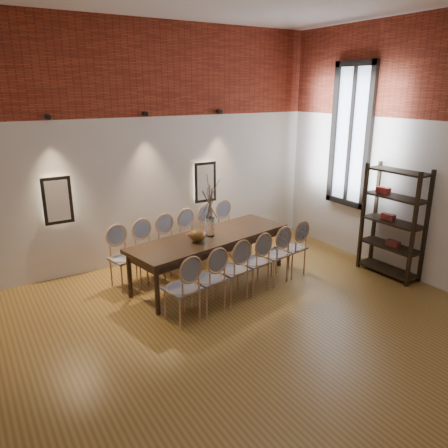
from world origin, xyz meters
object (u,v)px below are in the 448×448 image
vase (210,227)px  book (198,235)px  chair_near_e (273,254)px  shelving_rack (393,222)px  chair_near_a (182,288)px  chair_near_b (208,279)px  chair_near_f (291,247)px  chair_far_b (150,251)px  chair_far_c (172,245)px  chair_near_c (232,270)px  chair_near_d (253,262)px  chair_far_e (213,233)px  chair_far_d (193,239)px  dining_table (211,258)px  chair_far_a (125,258)px  chair_far_f (231,228)px  bowl (197,235)px

vase → book: (-0.15, 0.12, -0.14)m
vase → book: vase is taller
chair_near_e → shelving_rack: bearing=-33.6°
vase → book: bearing=140.3°
chair_near_a → chair_near_b: size_ratio=1.00×
book → chair_near_f: bearing=-23.4°
chair_far_b → chair_far_c: same height
chair_near_c → chair_near_d: bearing=-0.0°
chair_far_c → chair_far_e: size_ratio=1.00×
chair_near_c → book: bearing=83.9°
chair_far_d → chair_near_f: bearing=122.2°
dining_table → chair_far_a: size_ratio=2.86×
chair_near_f → chair_far_f: size_ratio=1.00×
shelving_rack → chair_far_a: bearing=152.9°
chair_near_a → chair_near_d: (1.32, 0.26, 0.00)m
chair_near_b → chair_near_c: (0.44, 0.09, 0.00)m
chair_near_b → chair_near_d: same height
chair_near_c → dining_table: bearing=72.5°
chair_near_f → shelving_rack: size_ratio=0.52×
chair_near_f → chair_far_b: same height
chair_far_a → chair_far_f: 2.24m
dining_table → chair_far_c: bearing=107.5°
chair_far_b → book: chair_far_b is taller
chair_far_d → chair_far_f: same height
chair_near_a → chair_near_d: same height
chair_near_a → book: (0.80, 1.04, 0.30)m
chair_far_a → shelving_rack: (3.85, -1.80, 0.43)m
chair_far_c → chair_far_f: 1.34m
chair_near_c → chair_far_b: same height
shelving_rack → chair_near_f: bearing=146.7°
dining_table → book: 0.44m
chair_far_a → chair_far_e: (1.76, 0.35, 0.00)m
chair_near_f → bowl: chair_near_f is taller
chair_near_c → chair_far_a: 1.68m
chair_far_b → vase: (0.79, -0.57, 0.43)m
dining_table → chair_near_f: (1.24, -0.48, 0.09)m
chair_near_b → chair_far_d: same height
shelving_rack → chair_far_b: bearing=149.0°
dining_table → chair_near_e: bearing=-46.7°
chair_far_d → bowl: (-0.37, -0.85, 0.37)m
chair_near_e → bowl: 1.24m
chair_far_e → vase: size_ratio=3.13×
chair_near_c → chair_far_a: (-1.15, 1.22, 0.00)m
chair_near_c → chair_near_d: same height
chair_near_d → chair_far_b: bearing=122.2°
chair_near_f → chair_far_d: size_ratio=1.00×
chair_far_c → vase: (0.35, -0.66, 0.43)m
chair_far_c → vase: bearing=106.7°
dining_table → chair_near_b: 0.98m
chair_near_f → chair_far_b: bearing=141.5°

